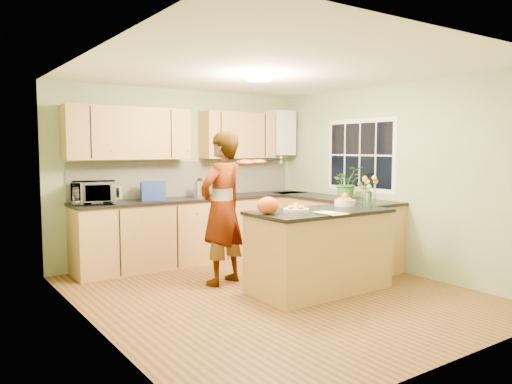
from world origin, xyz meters
TOP-DOWN VIEW (x-y plane):
  - floor at (0.00, 0.00)m, footprint 4.50×4.50m
  - ceiling at (0.00, 0.00)m, footprint 4.00×4.50m
  - wall_back at (0.00, 2.25)m, footprint 4.00×0.02m
  - wall_front at (0.00, -2.25)m, footprint 4.00×0.02m
  - wall_left at (-2.00, 0.00)m, footprint 0.02×4.50m
  - wall_right at (2.00, 0.00)m, footprint 0.02×4.50m
  - back_counter at (0.10, 1.95)m, footprint 3.64×0.62m
  - right_counter at (1.70, 0.85)m, footprint 0.62×2.24m
  - splashback at (0.10, 2.23)m, footprint 3.60×0.02m
  - upper_cabinets at (-0.18, 2.08)m, footprint 3.20×0.34m
  - boiler at (1.70, 2.09)m, footprint 0.40×0.30m
  - window_right at (1.99, 0.60)m, footprint 0.01×1.30m
  - light_switch at (-1.99, -0.60)m, footprint 0.02×0.09m
  - ceiling_lamp at (0.00, 0.30)m, footprint 0.30×0.30m
  - peninsula_island at (0.51, -0.19)m, footprint 1.64×0.84m
  - fruit_dish at (0.16, -0.19)m, footprint 0.29×0.29m
  - orange_bowl at (1.06, -0.04)m, footprint 0.25×0.25m
  - flower_vase at (1.11, -0.37)m, footprint 0.23×0.23m
  - orange_bag at (-0.19, -0.14)m, footprint 0.26×0.22m
  - papers at (0.41, -0.49)m, footprint 0.23×0.32m
  - violinist at (-0.26, 0.69)m, footprint 0.78×0.64m
  - violin at (-0.06, 0.47)m, footprint 0.61×0.53m
  - microwave at (-1.43, 1.93)m, footprint 0.61×0.50m
  - blue_box at (-0.62, 1.93)m, footprint 0.37×0.31m
  - kettle at (0.10, 1.93)m, footprint 0.17×0.17m
  - jar_cream at (0.40, 1.96)m, footprint 0.12×0.12m
  - jar_white at (0.58, 1.91)m, footprint 0.12×0.12m
  - potted_plant at (1.70, 0.57)m, footprint 0.49×0.45m

SIDE VIEW (x-z plane):
  - floor at x=0.00m, z-range 0.00..0.00m
  - back_counter at x=0.10m, z-range 0.00..0.94m
  - right_counter at x=1.70m, z-range 0.00..0.94m
  - peninsula_island at x=0.51m, z-range 0.00..0.94m
  - violinist at x=-0.26m, z-range 0.00..1.85m
  - papers at x=0.41m, z-range 0.94..0.95m
  - fruit_dish at x=0.16m, z-range 0.93..1.03m
  - orange_bowl at x=1.06m, z-range 0.93..1.08m
  - jar_white at x=0.58m, z-range 0.94..1.11m
  - jar_cream at x=0.40m, z-range 0.94..1.12m
  - orange_bag at x=-0.19m, z-range 0.94..1.13m
  - blue_box at x=-0.62m, z-range 0.94..1.19m
  - kettle at x=0.10m, z-range 0.91..1.23m
  - microwave at x=-1.43m, z-range 0.94..1.23m
  - potted_plant at x=1.70m, z-range 0.94..1.40m
  - splashback at x=0.10m, z-range 0.94..1.46m
  - flower_vase at x=1.11m, z-range 1.01..1.43m
  - wall_back at x=0.00m, z-range 0.00..2.50m
  - wall_front at x=0.00m, z-range 0.00..2.50m
  - wall_left at x=-2.00m, z-range 0.00..2.50m
  - wall_right at x=2.00m, z-range 0.00..2.50m
  - light_switch at x=-1.99m, z-range 1.26..1.34m
  - violin at x=-0.06m, z-range 1.40..1.56m
  - window_right at x=1.99m, z-range 1.02..2.08m
  - upper_cabinets at x=-0.18m, z-range 1.50..2.20m
  - boiler at x=1.70m, z-range 1.47..2.33m
  - ceiling_lamp at x=0.00m, z-range 2.43..2.50m
  - ceiling at x=0.00m, z-range 2.49..2.51m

